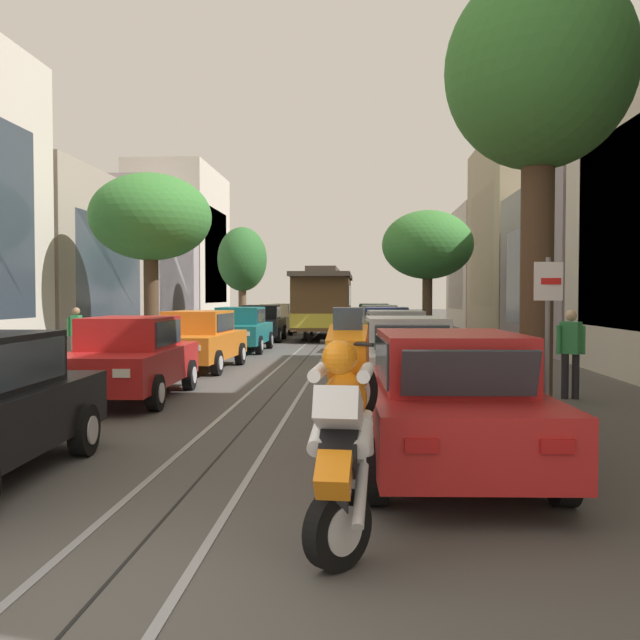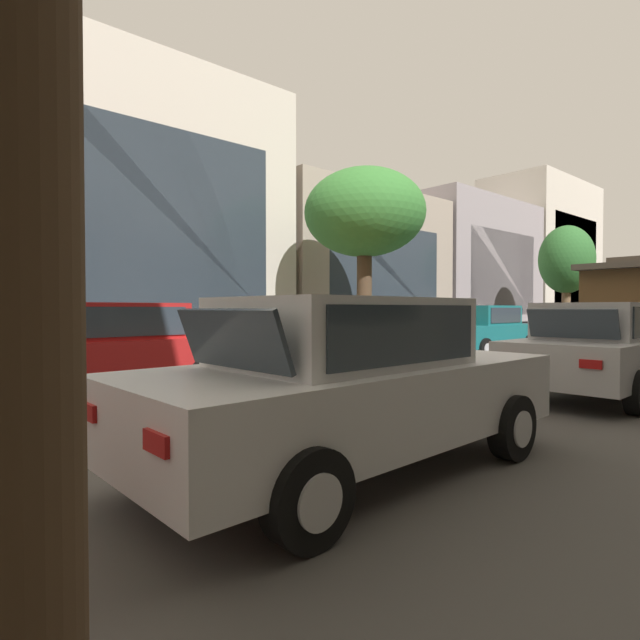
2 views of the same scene
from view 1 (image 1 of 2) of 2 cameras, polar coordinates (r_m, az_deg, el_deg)
ground_plane at (r=23.33m, az=-0.88°, el=-2.87°), size 160.00×160.00×0.00m
trolley_track_rails at (r=26.12m, az=-0.42°, el=-2.34°), size 1.14×56.04×0.01m
building_facade_left at (r=29.81m, az=-20.66°, el=5.95°), size 5.33×47.74×10.28m
building_facade_right at (r=26.41m, az=22.37°, el=7.26°), size 5.12×47.74×10.89m
parked_car_red_second_left at (r=13.72m, az=-15.56°, el=-3.03°), size 2.09×4.40×1.58m
parked_car_orange_mid_left at (r=18.84m, az=-10.12°, el=-1.63°), size 2.13×4.42×1.58m
parked_car_teal_fourth_left at (r=24.81m, az=-6.62°, el=-0.74°), size 2.00×4.36×1.58m
parked_car_black_fifth_left at (r=30.45m, az=-4.88°, el=-0.23°), size 2.07×4.39×1.58m
parked_car_beige_sixth_left at (r=35.87m, az=-3.67°, el=0.11°), size 2.05×4.38×1.58m
parked_car_red_near_right at (r=7.96m, az=10.49°, el=-6.61°), size 2.12×4.41×1.58m
parked_car_white_second_right at (r=13.43m, az=7.07°, el=-3.08°), size 2.08×4.39×1.58m
parked_car_silver_mid_right at (r=19.30m, az=6.21°, el=-1.53°), size 2.07×4.39×1.58m
parked_car_navy_fourth_right at (r=24.58m, az=5.59°, el=-0.77°), size 2.13×4.42×1.58m
parked_car_white_fifth_right at (r=30.52m, az=4.91°, el=-0.22°), size 2.06×4.39×1.58m
parked_car_green_sixth_right at (r=35.96m, az=4.53°, el=0.12°), size 2.10×4.41×1.58m
street_tree_kerb_left_second at (r=22.53m, az=-13.87°, el=8.16°), size 3.83×3.71×5.84m
street_tree_kerb_left_mid at (r=35.60m, az=-6.47°, el=4.96°), size 2.52×2.72×5.51m
street_tree_kerb_right_near at (r=11.11m, az=17.71°, el=18.60°), size 2.74×2.93×6.77m
street_tree_kerb_right_second at (r=28.98m, az=8.92°, el=6.12°), size 3.78×3.56×5.53m
cable_car_trolley at (r=32.20m, az=0.32°, el=1.44°), size 2.60×9.14×3.28m
motorcycle_with_rider at (r=5.37m, az=1.96°, el=-8.69°), size 0.57×1.80×1.90m
pedestrian_on_left_pavement at (r=14.08m, az=20.08°, el=-2.24°), size 0.55×0.40×1.72m
pedestrian_on_right_pavement at (r=21.18m, az=-19.55°, el=-0.95°), size 0.55×0.37×1.66m
street_sign_post at (r=9.03m, az=18.36°, el=-0.89°), size 0.36×0.08×2.47m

